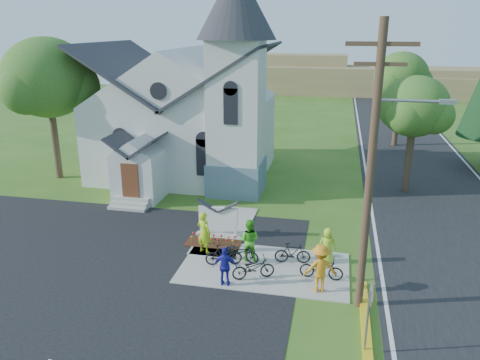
% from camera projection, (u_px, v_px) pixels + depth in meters
% --- Properties ---
extents(ground, '(120.00, 120.00, 0.00)m').
position_uv_depth(ground, '(227.00, 270.00, 19.54)').
color(ground, '#325E1A').
rests_on(ground, ground).
extents(parking_lot, '(20.00, 16.00, 0.02)m').
position_uv_depth(parking_lot, '(49.00, 276.00, 19.06)').
color(parking_lot, black).
rests_on(parking_lot, ground).
extents(road, '(8.00, 90.00, 0.02)m').
position_uv_depth(road, '(423.00, 177.00, 31.52)').
color(road, black).
rests_on(road, ground).
extents(sidewalk, '(7.00, 4.00, 0.05)m').
position_uv_depth(sidewalk, '(264.00, 268.00, 19.71)').
color(sidewalk, '#A19D91').
rests_on(sidewalk, ground).
extents(church, '(12.35, 12.00, 13.00)m').
position_uv_depth(church, '(189.00, 98.00, 30.58)').
color(church, silver).
rests_on(church, ground).
extents(church_sign, '(2.20, 0.40, 1.70)m').
position_uv_depth(church_sign, '(218.00, 216.00, 22.43)').
color(church_sign, '#A19D91').
rests_on(church_sign, ground).
extents(flower_bed, '(2.60, 1.10, 0.07)m').
position_uv_depth(flower_bed, '(214.00, 243.00, 21.91)').
color(flower_bed, '#3C1C10').
rests_on(flower_bed, ground).
extents(utility_pole, '(3.45, 0.28, 10.00)m').
position_uv_depth(utility_pole, '(373.00, 164.00, 15.41)').
color(utility_pole, '#432C21').
rests_on(utility_pole, ground).
extents(stop_sign, '(0.11, 0.76, 2.48)m').
position_uv_depth(stop_sign, '(370.00, 304.00, 14.02)').
color(stop_sign, gray).
rests_on(stop_sign, ground).
extents(tree_lot_corner, '(5.60, 5.60, 9.15)m').
position_uv_depth(tree_lot_corner, '(47.00, 78.00, 29.52)').
color(tree_lot_corner, '#3A2920').
rests_on(tree_lot_corner, ground).
extents(tree_road_near, '(4.00, 4.00, 7.05)m').
position_uv_depth(tree_road_near, '(415.00, 107.00, 27.40)').
color(tree_road_near, '#3A2920').
rests_on(tree_road_near, ground).
extents(tree_road_mid, '(4.40, 4.40, 7.80)m').
position_uv_depth(tree_road_mid, '(401.00, 77.00, 38.28)').
color(tree_road_mid, '#3A2920').
rests_on(tree_road_mid, ground).
extents(distant_hills, '(61.00, 10.00, 5.60)m').
position_uv_depth(distant_hills, '(335.00, 79.00, 70.56)').
color(distant_hills, olive).
rests_on(distant_hills, ground).
extents(cyclist_0, '(0.83, 0.70, 1.92)m').
position_uv_depth(cyclist_0, '(204.00, 232.00, 20.72)').
color(cyclist_0, '#A5CC18').
rests_on(cyclist_0, sidewalk).
extents(bike_0, '(1.83, 1.26, 0.91)m').
position_uv_depth(bike_0, '(253.00, 268.00, 18.71)').
color(bike_0, black).
rests_on(bike_0, sidewalk).
extents(cyclist_1, '(0.98, 0.80, 1.88)m').
position_uv_depth(cyclist_1, '(249.00, 240.00, 20.05)').
color(cyclist_1, green).
rests_on(cyclist_1, sidewalk).
extents(bike_1, '(1.62, 0.86, 0.94)m').
position_uv_depth(bike_1, '(224.00, 255.00, 19.76)').
color(bike_1, black).
rests_on(bike_1, sidewalk).
extents(cyclist_2, '(0.97, 0.45, 1.61)m').
position_uv_depth(cyclist_2, '(225.00, 266.00, 18.12)').
color(cyclist_2, '#2220A2').
rests_on(cyclist_2, sidewalk).
extents(bike_2, '(1.80, 0.95, 0.90)m').
position_uv_depth(bike_2, '(240.00, 252.00, 20.09)').
color(bike_2, black).
rests_on(bike_2, sidewalk).
extents(cyclist_3, '(1.37, 0.97, 1.92)m').
position_uv_depth(cyclist_3, '(320.00, 268.00, 17.66)').
color(cyclist_3, orange).
rests_on(cyclist_3, sidewalk).
extents(bike_3, '(1.57, 0.60, 0.92)m').
position_uv_depth(bike_3, '(293.00, 253.00, 19.93)').
color(bike_3, black).
rests_on(bike_3, sidewalk).
extents(cyclist_4, '(0.77, 0.51, 1.57)m').
position_uv_depth(cyclist_4, '(327.00, 245.00, 19.90)').
color(cyclist_4, '#9ECF26').
rests_on(cyclist_4, sidewalk).
extents(bike_4, '(1.76, 0.68, 0.91)m').
position_uv_depth(bike_4, '(321.00, 268.00, 18.68)').
color(bike_4, black).
rests_on(bike_4, sidewalk).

